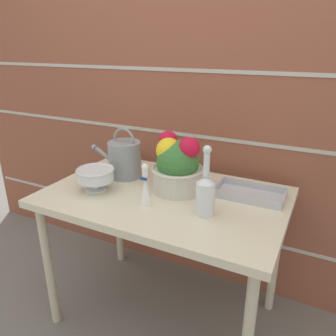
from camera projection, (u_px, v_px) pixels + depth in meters
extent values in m
plane|color=slate|center=(165.00, 313.00, 1.83)|extent=(12.00, 12.00, 0.00)
cube|color=brown|center=(203.00, 104.00, 1.83)|extent=(3.60, 0.08, 2.20)
cube|color=#B7B2A8|center=(196.00, 225.00, 2.07)|extent=(3.53, 0.00, 0.02)
cube|color=#B7B2A8|center=(199.00, 136.00, 1.86)|extent=(3.53, 0.00, 0.02)
cube|color=#B7B2A8|center=(201.00, 71.00, 1.73)|extent=(3.53, 0.00, 0.02)
cube|color=beige|center=(165.00, 197.00, 1.58)|extent=(1.14, 0.74, 0.04)
cylinder|color=beige|center=(49.00, 267.00, 1.67)|extent=(0.04, 0.04, 0.70)
cylinder|color=beige|center=(118.00, 214.00, 2.18)|extent=(0.04, 0.04, 0.70)
cylinder|color=beige|center=(275.00, 256.00, 1.75)|extent=(0.04, 0.04, 0.70)
cylinder|color=gray|center=(125.00, 159.00, 1.75)|extent=(0.17, 0.17, 0.19)
cylinder|color=gray|center=(104.00, 154.00, 1.80)|extent=(0.14, 0.02, 0.09)
cone|color=gray|center=(93.00, 147.00, 1.82)|extent=(0.05, 0.05, 0.06)
torus|color=gray|center=(124.00, 139.00, 1.71)|extent=(0.13, 0.01, 0.13)
cylinder|color=silver|center=(97.00, 189.00, 1.61)|extent=(0.11, 0.11, 0.01)
cylinder|color=silver|center=(96.00, 184.00, 1.60)|extent=(0.04, 0.04, 0.04)
sphere|color=silver|center=(96.00, 184.00, 1.60)|extent=(0.04, 0.04, 0.04)
cylinder|color=silver|center=(96.00, 175.00, 1.58)|extent=(0.18, 0.18, 0.05)
torus|color=silver|center=(95.00, 170.00, 1.57)|extent=(0.19, 0.19, 0.01)
cylinder|color=beige|center=(177.00, 180.00, 1.59)|extent=(0.24, 0.24, 0.11)
torus|color=beige|center=(178.00, 169.00, 1.57)|extent=(0.25, 0.25, 0.01)
sphere|color=#387033|center=(178.00, 162.00, 1.56)|extent=(0.20, 0.20, 0.20)
sphere|color=yellow|center=(169.00, 150.00, 1.54)|extent=(0.12, 0.12, 0.12)
sphere|color=red|center=(168.00, 140.00, 1.58)|extent=(0.09, 0.09, 0.09)
sphere|color=red|center=(189.00, 148.00, 1.50)|extent=(0.10, 0.10, 0.10)
cylinder|color=silver|center=(205.00, 199.00, 1.36)|extent=(0.08, 0.08, 0.14)
cone|color=silver|center=(206.00, 179.00, 1.33)|extent=(0.08, 0.08, 0.03)
cylinder|color=silver|center=(207.00, 165.00, 1.30)|extent=(0.03, 0.03, 0.10)
sphere|color=silver|center=(207.00, 150.00, 1.28)|extent=(0.04, 0.04, 0.04)
cone|color=white|center=(146.00, 191.00, 1.44)|extent=(0.06, 0.06, 0.13)
cylinder|color=white|center=(145.00, 172.00, 1.41)|extent=(0.03, 0.03, 0.05)
sphere|color=white|center=(145.00, 167.00, 1.40)|extent=(0.03, 0.03, 0.03)
cube|color=#193399|center=(144.00, 179.00, 1.41)|extent=(0.03, 0.01, 0.01)
cube|color=#B7B7BC|center=(249.00, 196.00, 1.54)|extent=(0.31, 0.17, 0.01)
cube|color=#B7B7BC|center=(245.00, 200.00, 1.47)|extent=(0.31, 0.01, 0.04)
cube|color=#B7B7BC|center=(254.00, 186.00, 1.61)|extent=(0.31, 0.01, 0.04)
cube|color=#B7B7BC|center=(218.00, 186.00, 1.60)|extent=(0.01, 0.17, 0.04)
cube|color=#B7B7BC|center=(284.00, 199.00, 1.47)|extent=(0.01, 0.17, 0.04)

